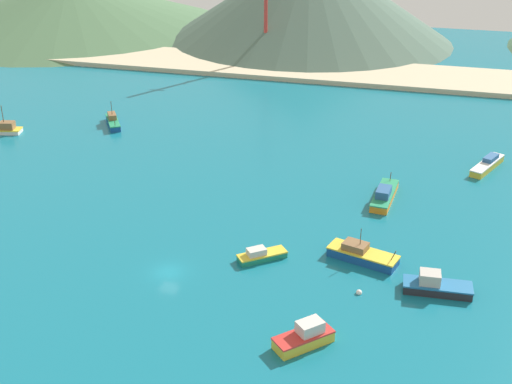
{
  "coord_description": "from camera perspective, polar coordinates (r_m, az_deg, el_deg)",
  "views": [
    {
      "loc": [
        31.12,
        -69.15,
        47.72
      ],
      "look_at": [
        5.42,
        24.34,
        1.27
      ],
      "focal_mm": 46.6,
      "sensor_mm": 36.0,
      "label": 1
    }
  ],
  "objects": [
    {
      "name": "fishing_boat_7",
      "position": [
        145.23,
        -20.75,
        5.08
      ],
      "size": [
        7.5,
        4.4,
        5.86
      ],
      "color": "silver",
      "rests_on": "ground"
    },
    {
      "name": "hill_west",
      "position": [
        244.47,
        -15.55,
        15.37
      ],
      "size": [
        108.78,
        108.78,
        16.07
      ],
      "color": "#476B47",
      "rests_on": "ground"
    },
    {
      "name": "ground",
      "position": [
        114.46,
        -1.87,
        0.8
      ],
      "size": [
        260.0,
        280.0,
        0.5
      ],
      "color": "#146B7F"
    },
    {
      "name": "fishing_boat_11",
      "position": [
        76.14,
        4.22,
        -12.28
      ],
      "size": [
        6.78,
        6.81,
        2.86
      ],
      "color": "gold",
      "rests_on": "ground"
    },
    {
      "name": "fishing_boat_1",
      "position": [
        126.06,
        19.26,
        2.25
      ],
      "size": [
        6.38,
        10.8,
        2.11
      ],
      "color": "gold",
      "rests_on": "ground"
    },
    {
      "name": "fishing_boat_2",
      "position": [
        91.28,
        0.43,
        -5.44
      ],
      "size": [
        6.71,
        5.98,
        1.84
      ],
      "color": "#198466",
      "rests_on": "ground"
    },
    {
      "name": "fishing_boat_4",
      "position": [
        109.27,
        10.96,
        -0.26
      ],
      "size": [
        3.75,
        11.38,
        2.7
      ],
      "color": "orange",
      "rests_on": "ground"
    },
    {
      "name": "fishing_boat_8",
      "position": [
        143.54,
        -12.18,
        5.95
      ],
      "size": [
        6.72,
        8.75,
        5.16
      ],
      "color": "#14478C",
      "rests_on": "ground"
    },
    {
      "name": "fishing_boat_9",
      "position": [
        87.49,
        15.17,
        -7.75
      ],
      "size": [
        8.76,
        3.58,
        2.78
      ],
      "color": "#232328",
      "rests_on": "ground"
    },
    {
      "name": "buoy_0",
      "position": [
        85.6,
        8.83,
        -8.52
      ],
      "size": [
        0.77,
        0.77,
        0.77
      ],
      "color": "silver",
      "rests_on": "ground"
    },
    {
      "name": "beach_strip",
      "position": [
        181.04,
        5.02,
        10.42
      ],
      "size": [
        247.0,
        22.59,
        1.2
      ],
      "primitive_type": "cube",
      "color": "#C6B793",
      "rests_on": "ground"
    },
    {
      "name": "fishing_boat_13",
      "position": [
        92.12,
        9.07,
        -5.31
      ],
      "size": [
        10.15,
        5.72,
        4.82
      ],
      "color": "#14478C",
      "rests_on": "ground"
    }
  ]
}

